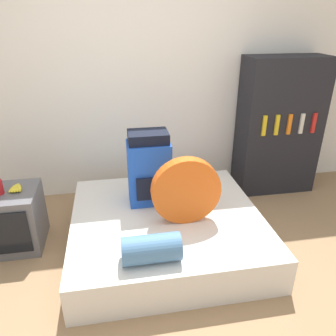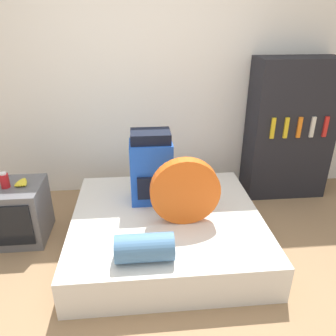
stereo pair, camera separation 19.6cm
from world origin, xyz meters
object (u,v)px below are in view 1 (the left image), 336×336
object	(u,v)px
backpack	(149,169)
tent_bag	(186,191)
television	(12,219)
sleeping_roll	(151,249)
bookshelf	(279,127)

from	to	relation	value
backpack	tent_bag	distance (m)	0.46
backpack	television	xyz separation A→B (m)	(-1.24, -0.03, -0.38)
backpack	sleeping_roll	bearing A→B (deg)	-96.30
backpack	television	world-z (taller)	backpack
sleeping_roll	tent_bag	bearing A→B (deg)	52.29
backpack	bookshelf	distance (m)	1.68
bookshelf	sleeping_roll	bearing A→B (deg)	-138.77
sleeping_roll	bookshelf	size ratio (longest dim) A/B	0.27
sleeping_roll	bookshelf	bearing A→B (deg)	41.23
television	bookshelf	distance (m)	2.92
tent_bag	television	bearing A→B (deg)	166.87
tent_bag	sleeping_roll	distance (m)	0.60
tent_bag	television	size ratio (longest dim) A/B	1.06
bookshelf	tent_bag	bearing A→B (deg)	-142.61
television	bookshelf	world-z (taller)	bookshelf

